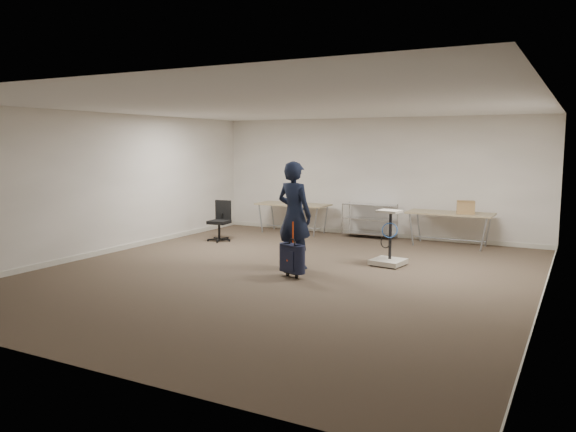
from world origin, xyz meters
The scene contains 10 objects.
ground centered at (0.00, 0.00, 0.00)m, with size 9.00×9.00×0.00m, color #46382B.
room_shell centered at (0.00, 1.38, 0.05)m, with size 8.00×9.00×9.00m.
folding_table_left centered at (-1.90, 3.95, 0.68)m, with size 1.80×0.75×0.73m.
folding_table_right centered at (1.90, 3.95, 0.68)m, with size 1.80×0.75×0.73m.
wire_shelf centered at (0.00, 4.20, 0.44)m, with size 1.22×0.47×0.80m.
person centered at (-0.08, 0.49, 0.95)m, with size 0.69×0.45×1.89m, color black.
suitcase centered at (0.23, -0.18, 0.32)m, with size 0.38×0.29×0.93m.
office_chair centered at (-2.86, 2.19, 0.28)m, with size 0.55×0.55×0.91m.
equipment_cart centered at (1.35, 1.46, 0.26)m, with size 0.62×0.62×1.01m.
cardboard_box centered at (2.23, 3.89, 0.86)m, with size 0.36×0.27×0.27m, color olive.
Camera 1 is at (4.43, -8.21, 2.19)m, focal length 35.00 mm.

